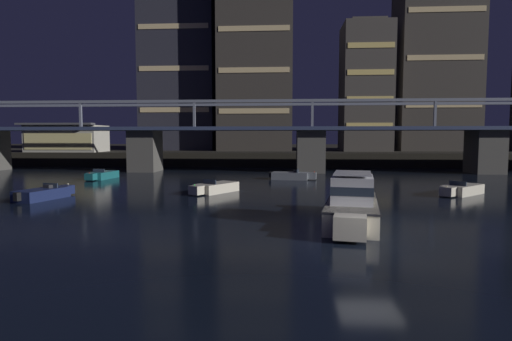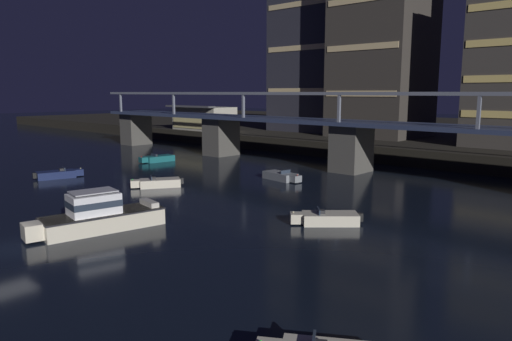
{
  "view_description": "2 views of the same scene",
  "coord_description": "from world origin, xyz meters",
  "px_view_note": "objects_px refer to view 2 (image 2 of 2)",
  "views": [
    {
      "loc": [
        -3.49,
        -16.74,
        4.66
      ],
      "look_at": [
        -6.16,
        22.59,
        1.48
      ],
      "focal_mm": 29.1,
      "sensor_mm": 36.0,
      "label": 1
    },
    {
      "loc": [
        29.33,
        -10.14,
        9.32
      ],
      "look_at": [
        -0.91,
        22.89,
        1.94
      ],
      "focal_mm": 33.32,
      "sensor_mm": 36.0,
      "label": 2
    }
  ],
  "objects_px": {
    "waterfront_pavilion": "(204,118)",
    "tower_west_tall": "(384,27)",
    "river_bridge": "(352,137)",
    "cabin_cruiser_near_left": "(99,215)",
    "speedboat_far_left": "(158,183)",
    "speedboat_mid_center": "(158,159)",
    "speedboat_near_right": "(58,174)",
    "speedboat_mid_right": "(327,218)",
    "speedboat_near_center": "(282,176)",
    "tower_west_low": "(310,28)",
    "tower_central": "(507,61)"
  },
  "relations": [
    {
      "from": "speedboat_mid_right",
      "to": "speedboat_near_center",
      "type": "bearing_deg",
      "value": 140.18
    },
    {
      "from": "tower_west_low",
      "to": "speedboat_far_left",
      "type": "relative_size",
      "value": 7.82
    },
    {
      "from": "river_bridge",
      "to": "speedboat_mid_center",
      "type": "bearing_deg",
      "value": -156.09
    },
    {
      "from": "tower_central",
      "to": "tower_west_low",
      "type": "bearing_deg",
      "value": 173.88
    },
    {
      "from": "river_bridge",
      "to": "cabin_cruiser_near_left",
      "type": "distance_m",
      "value": 32.98
    },
    {
      "from": "waterfront_pavilion",
      "to": "speedboat_far_left",
      "type": "bearing_deg",
      "value": -47.25
    },
    {
      "from": "river_bridge",
      "to": "tower_west_low",
      "type": "relative_size",
      "value": 2.54
    },
    {
      "from": "speedboat_near_right",
      "to": "speedboat_far_left",
      "type": "distance_m",
      "value": 13.02
    },
    {
      "from": "speedboat_near_center",
      "to": "speedboat_near_right",
      "type": "distance_m",
      "value": 24.61
    },
    {
      "from": "tower_west_tall",
      "to": "waterfront_pavilion",
      "type": "xyz_separation_m",
      "value": [
        -31.06,
        -11.35,
        -15.28
      ]
    },
    {
      "from": "tower_west_low",
      "to": "speedboat_mid_center",
      "type": "height_order",
      "value": "tower_west_low"
    },
    {
      "from": "tower_central",
      "to": "speedboat_near_right",
      "type": "distance_m",
      "value": 57.08
    },
    {
      "from": "cabin_cruiser_near_left",
      "to": "waterfront_pavilion",
      "type": "bearing_deg",
      "value": 131.79
    },
    {
      "from": "speedboat_mid_right",
      "to": "cabin_cruiser_near_left",
      "type": "bearing_deg",
      "value": -131.92
    },
    {
      "from": "river_bridge",
      "to": "tower_west_tall",
      "type": "relative_size",
      "value": 2.7
    },
    {
      "from": "river_bridge",
      "to": "cabin_cruiser_near_left",
      "type": "height_order",
      "value": "river_bridge"
    },
    {
      "from": "river_bridge",
      "to": "waterfront_pavilion",
      "type": "xyz_separation_m",
      "value": [
        -39.79,
        11.91,
        0.32
      ]
    },
    {
      "from": "tower_west_tall",
      "to": "cabin_cruiser_near_left",
      "type": "relative_size",
      "value": 3.78
    },
    {
      "from": "speedboat_near_right",
      "to": "speedboat_far_left",
      "type": "height_order",
      "value": "same"
    },
    {
      "from": "speedboat_mid_center",
      "to": "speedboat_far_left",
      "type": "height_order",
      "value": "same"
    },
    {
      "from": "tower_west_tall",
      "to": "waterfront_pavilion",
      "type": "height_order",
      "value": "tower_west_tall"
    },
    {
      "from": "speedboat_mid_center",
      "to": "cabin_cruiser_near_left",
      "type": "bearing_deg",
      "value": -42.89
    },
    {
      "from": "waterfront_pavilion",
      "to": "tower_west_tall",
      "type": "bearing_deg",
      "value": 20.08
    },
    {
      "from": "waterfront_pavilion",
      "to": "speedboat_mid_center",
      "type": "bearing_deg",
      "value": -54.53
    },
    {
      "from": "river_bridge",
      "to": "speedboat_near_center",
      "type": "xyz_separation_m",
      "value": [
        -2.6,
        -9.78,
        -3.7
      ]
    },
    {
      "from": "speedboat_mid_right",
      "to": "speedboat_far_left",
      "type": "height_order",
      "value": "same"
    },
    {
      "from": "cabin_cruiser_near_left",
      "to": "river_bridge",
      "type": "bearing_deg",
      "value": 90.36
    },
    {
      "from": "tower_central",
      "to": "speedboat_near_right",
      "type": "bearing_deg",
      "value": -125.51
    },
    {
      "from": "tower_west_low",
      "to": "speedboat_mid_right",
      "type": "distance_m",
      "value": 59.71
    },
    {
      "from": "tower_west_tall",
      "to": "waterfront_pavilion",
      "type": "relative_size",
      "value": 2.85
    },
    {
      "from": "river_bridge",
      "to": "speedboat_near_right",
      "type": "bearing_deg",
      "value": -130.14
    },
    {
      "from": "cabin_cruiser_near_left",
      "to": "speedboat_mid_center",
      "type": "bearing_deg",
      "value": 137.11
    },
    {
      "from": "tower_central",
      "to": "speedboat_far_left",
      "type": "bearing_deg",
      "value": -116.17
    },
    {
      "from": "tower_west_low",
      "to": "tower_central",
      "type": "xyz_separation_m",
      "value": [
        34.22,
        -3.67,
        -7.54
      ]
    },
    {
      "from": "tower_west_low",
      "to": "speedboat_near_center",
      "type": "height_order",
      "value": "tower_west_low"
    },
    {
      "from": "river_bridge",
      "to": "waterfront_pavilion",
      "type": "relative_size",
      "value": 7.71
    },
    {
      "from": "cabin_cruiser_near_left",
      "to": "speedboat_mid_right",
      "type": "height_order",
      "value": "cabin_cruiser_near_left"
    },
    {
      "from": "speedboat_near_center",
      "to": "river_bridge",
      "type": "bearing_deg",
      "value": 75.09
    },
    {
      "from": "waterfront_pavilion",
      "to": "cabin_cruiser_near_left",
      "type": "bearing_deg",
      "value": -48.21
    },
    {
      "from": "speedboat_near_right",
      "to": "speedboat_mid_right",
      "type": "distance_m",
      "value": 32.68
    },
    {
      "from": "cabin_cruiser_near_left",
      "to": "speedboat_far_left",
      "type": "relative_size",
      "value": 1.94
    },
    {
      "from": "river_bridge",
      "to": "speedboat_near_right",
      "type": "xyz_separation_m",
      "value": [
        -21.52,
        -25.52,
        -3.7
      ]
    },
    {
      "from": "river_bridge",
      "to": "waterfront_pavilion",
      "type": "bearing_deg",
      "value": 163.33
    },
    {
      "from": "speedboat_mid_right",
      "to": "speedboat_near_right",
      "type": "bearing_deg",
      "value": -172.03
    },
    {
      "from": "tower_west_tall",
      "to": "speedboat_mid_center",
      "type": "xyz_separation_m",
      "value": [
        -15.06,
        -33.81,
        -19.31
      ]
    },
    {
      "from": "tower_west_tall",
      "to": "speedboat_near_center",
      "type": "bearing_deg",
      "value": -79.5
    },
    {
      "from": "tower_west_low",
      "to": "speedboat_far_left",
      "type": "xyz_separation_m",
      "value": [
        14.16,
        -44.48,
        -20.48
      ]
    },
    {
      "from": "speedboat_near_center",
      "to": "cabin_cruiser_near_left",
      "type": "bearing_deg",
      "value": -83.05
    },
    {
      "from": "speedboat_mid_center",
      "to": "speedboat_mid_right",
      "type": "relative_size",
      "value": 1.17
    },
    {
      "from": "speedboat_mid_center",
      "to": "speedboat_far_left",
      "type": "relative_size",
      "value": 1.09
    }
  ]
}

